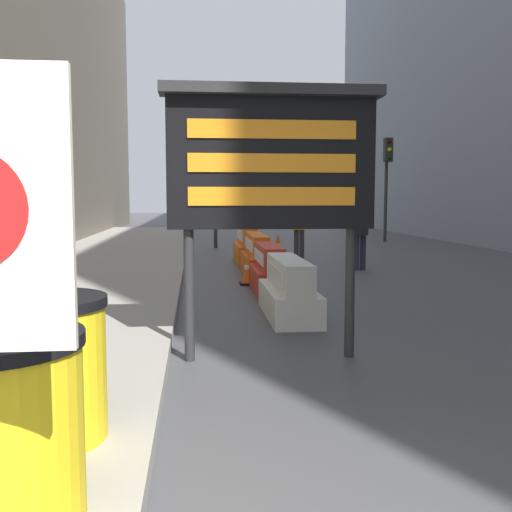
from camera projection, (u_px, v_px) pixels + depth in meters
name	position (u px, v px, depth m)	size (l,w,h in m)	color
barrel_drum_middle	(39.00, 368.00, 3.63)	(0.83, 0.83, 0.88)	yellow
message_board	(271.00, 161.00, 5.82)	(2.14, 0.36, 2.68)	#28282B
jersey_barrier_white	(289.00, 291.00, 8.10)	(0.63, 1.90, 0.79)	silver
jersey_barrier_red_striped	(269.00, 271.00, 10.32)	(0.55, 1.75, 0.80)	red
jersey_barrier_orange_far	(257.00, 257.00, 12.41)	(0.52, 2.14, 0.86)	orange
jersey_barrier_orange_near	(247.00, 246.00, 14.71)	(0.56, 2.07, 0.93)	orange
traffic_cone_near	(248.00, 270.00, 11.07)	(0.31, 0.31, 0.56)	black
traffic_cone_mid	(278.00, 248.00, 14.94)	(0.40, 0.40, 0.72)	black
traffic_light_near_curb	(215.00, 163.00, 18.77)	(0.28, 0.45, 3.68)	#2D2D30
traffic_light_far_side	(387.00, 167.00, 21.31)	(0.28, 0.45, 3.70)	#2D2D30
pedestrian_worker	(360.00, 227.00, 13.27)	(0.28, 0.43, 1.63)	#23283D
pedestrian_passerby	(299.00, 223.00, 15.59)	(0.44, 0.30, 1.59)	#333338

